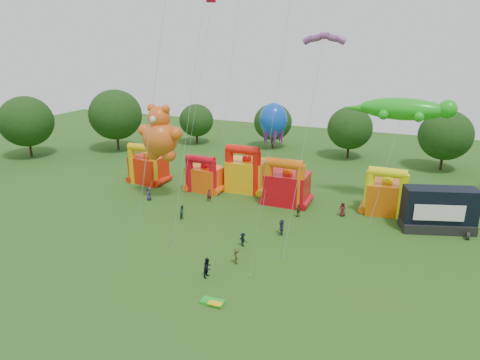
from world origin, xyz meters
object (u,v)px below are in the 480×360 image
at_px(spectator_0, 149,194).
at_px(spectator_4, 298,211).
at_px(bouncy_castle_2, 246,173).
at_px(octopus_kite, 272,132).
at_px(teddy_bear_kite, 159,142).
at_px(gecko_kite, 392,146).
at_px(bouncy_castle_0, 148,167).
at_px(stage_trailer, 439,210).

height_order(spectator_0, spectator_4, spectator_0).
relative_size(bouncy_castle_2, octopus_kite, 0.53).
bearing_deg(octopus_kite, teddy_bear_kite, -156.50).
relative_size(gecko_kite, spectator_0, 7.77).
height_order(gecko_kite, octopus_kite, gecko_kite).
bearing_deg(octopus_kite, gecko_kite, 8.09).
xyz_separation_m(bouncy_castle_0, stage_trailer, (41.48, -1.58, 0.07)).
bearing_deg(bouncy_castle_2, stage_trailer, -8.61).
distance_m(gecko_kite, spectator_4, 14.36).
height_order(octopus_kite, spectator_0, octopus_kite).
relative_size(teddy_bear_kite, octopus_kite, 0.99).
xyz_separation_m(stage_trailer, teddy_bear_kite, (-35.31, -4.02, 5.70)).
distance_m(gecko_kite, spectator_0, 32.98).
bearing_deg(bouncy_castle_0, stage_trailer, -2.18).
xyz_separation_m(bouncy_castle_0, teddy_bear_kite, (6.17, -5.60, 5.77)).
bearing_deg(spectator_0, stage_trailer, 20.04).
bearing_deg(spectator_0, octopus_kite, 36.78).
bearing_deg(stage_trailer, gecko_kite, 145.49).
height_order(bouncy_castle_0, bouncy_castle_2, bouncy_castle_2).
xyz_separation_m(bouncy_castle_0, octopus_kite, (20.16, 0.48, 7.19)).
distance_m(bouncy_castle_2, stage_trailer, 26.15).
bearing_deg(gecko_kite, bouncy_castle_0, -175.73).
bearing_deg(spectator_4, gecko_kite, 172.88).
bearing_deg(stage_trailer, bouncy_castle_0, 177.82).
height_order(bouncy_castle_2, gecko_kite, gecko_kite).
bearing_deg(stage_trailer, bouncy_castle_2, 171.39).
xyz_separation_m(bouncy_castle_0, spectator_0, (4.63, -6.59, -1.50)).
bearing_deg(teddy_bear_kite, spectator_0, -147.19).
bearing_deg(teddy_bear_kite, spectator_4, 4.01).
relative_size(bouncy_castle_2, spectator_4, 4.17).
height_order(bouncy_castle_0, spectator_0, bouncy_castle_0).
relative_size(bouncy_castle_2, teddy_bear_kite, 0.53).
relative_size(stage_trailer, teddy_bear_kite, 0.65).
distance_m(bouncy_castle_2, spectator_4, 11.97).
height_order(bouncy_castle_2, spectator_4, bouncy_castle_2).
bearing_deg(stage_trailer, spectator_0, -172.25).
bearing_deg(spectator_4, bouncy_castle_2, -75.79).
xyz_separation_m(gecko_kite, spectator_4, (-9.90, -6.89, -7.79)).
relative_size(bouncy_castle_0, spectator_0, 3.44).
bearing_deg(bouncy_castle_2, teddy_bear_kite, -139.97).
xyz_separation_m(bouncy_castle_0, gecko_kite, (35.35, 2.64, 6.21)).
distance_m(teddy_bear_kite, octopus_kite, 15.32).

